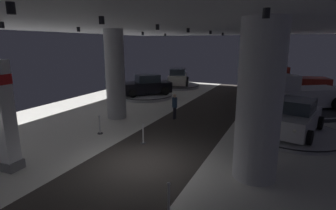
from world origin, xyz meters
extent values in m
cube|color=silver|center=(0.00, 0.00, -0.03)|extent=(24.00, 44.00, 0.05)
cube|color=#383330|center=(0.00, 0.00, 0.00)|extent=(4.40, 44.00, 0.01)
cube|color=silver|center=(0.00, 0.00, 5.55)|extent=(24.00, 44.00, 0.10)
cylinder|color=black|center=(-4.66, -1.82, 5.32)|extent=(0.16, 0.16, 0.22)
cylinder|color=black|center=(-4.52, 1.92, 5.32)|extent=(0.16, 0.16, 0.22)
cylinder|color=black|center=(-4.59, 5.06, 5.32)|extent=(0.16, 0.16, 0.22)
cylinder|color=black|center=(-4.66, 8.38, 5.32)|extent=(0.16, 0.16, 0.22)
cylinder|color=black|center=(-4.82, 12.39, 5.32)|extent=(0.16, 0.16, 0.22)
cylinder|color=black|center=(0.18, -4.91, 5.32)|extent=(0.16, 0.16, 0.22)
cylinder|color=black|center=(-0.05, -1.97, 5.32)|extent=(0.16, 0.16, 0.22)
cylinder|color=black|center=(-0.17, 1.82, 5.32)|extent=(0.16, 0.16, 0.22)
cylinder|color=black|center=(-0.06, 5.15, 5.32)|extent=(0.16, 0.16, 0.22)
cylinder|color=black|center=(0.15, 8.67, 5.32)|extent=(0.16, 0.16, 0.22)
cylinder|color=black|center=(0.04, 12.39, 5.32)|extent=(0.16, 0.16, 0.22)
cylinder|color=black|center=(4.43, -2.01, 5.32)|extent=(0.16, 0.16, 0.22)
cylinder|color=black|center=(4.46, 1.51, 5.32)|extent=(0.16, 0.16, 0.22)
cylinder|color=black|center=(4.39, 5.45, 5.32)|extent=(0.16, 0.16, 0.22)
cylinder|color=black|center=(4.45, 8.50, 5.32)|extent=(0.16, 0.16, 0.22)
cylinder|color=black|center=(4.72, 12.25, 5.32)|extent=(0.16, 0.16, 0.22)
cylinder|color=silver|center=(4.17, 0.80, 2.75)|extent=(1.50, 1.50, 5.50)
cylinder|color=#ADADB2|center=(-4.86, 5.20, 2.75)|extent=(1.19, 1.19, 5.50)
cube|color=slate|center=(-4.54, -2.48, 0.17)|extent=(1.30, 0.71, 0.35)
cylinder|color=#B7B7BC|center=(-5.82, 17.65, 0.16)|extent=(4.43, 4.43, 0.31)
cylinder|color=black|center=(-5.82, 17.65, 0.28)|extent=(4.52, 4.52, 0.05)
cube|color=silver|center=(-5.82, 17.65, 0.92)|extent=(3.07, 4.56, 0.90)
cube|color=#2D3842|center=(-5.77, 17.51, 1.67)|extent=(2.09, 2.30, 0.70)
cylinder|color=black|center=(-7.23, 18.68, 0.65)|extent=(0.43, 0.71, 0.68)
cylinder|color=black|center=(-5.34, 19.33, 0.65)|extent=(0.43, 0.71, 0.68)
cylinder|color=black|center=(-6.30, 15.98, 0.65)|extent=(0.43, 0.71, 0.68)
cylinder|color=black|center=(-4.41, 16.63, 0.65)|extent=(0.43, 0.71, 0.68)
sphere|color=white|center=(-6.96, 19.44, 1.03)|extent=(0.18, 0.18, 0.18)
sphere|color=white|center=(-6.02, 19.76, 1.03)|extent=(0.18, 0.18, 0.18)
cylinder|color=#333338|center=(5.58, 18.15, 0.14)|extent=(5.57, 5.56, 0.28)
cylinder|color=white|center=(5.58, 18.15, 0.25)|extent=(5.68, 5.68, 0.05)
cube|color=maroon|center=(5.58, 18.15, 1.03)|extent=(5.66, 3.36, 1.20)
cube|color=maroon|center=(3.93, 17.72, 2.08)|extent=(2.12, 2.26, 1.00)
cube|color=#28333D|center=(4.42, 17.85, 2.08)|extent=(0.51, 1.71, 0.75)
cylinder|color=black|center=(4.07, 16.55, 0.70)|extent=(0.88, 0.48, 0.84)
cylinder|color=black|center=(3.49, 18.82, 0.70)|extent=(0.88, 0.48, 0.84)
cylinder|color=black|center=(7.67, 17.47, 0.70)|extent=(0.88, 0.48, 0.84)
cylinder|color=black|center=(7.08, 19.75, 0.70)|extent=(0.88, 0.48, 0.84)
cylinder|color=#B7B7BC|center=(5.44, 6.00, 0.11)|extent=(4.86, 4.86, 0.22)
cylinder|color=black|center=(5.44, 6.00, 0.19)|extent=(4.96, 4.96, 0.05)
cube|color=silver|center=(5.44, 6.00, 0.83)|extent=(2.70, 4.50, 0.90)
cube|color=#2D3842|center=(5.47, 6.15, 1.58)|extent=(1.95, 2.20, 0.70)
cylinder|color=black|center=(6.09, 4.38, 0.56)|extent=(0.37, 0.71, 0.68)
cylinder|color=black|center=(4.14, 4.84, 0.56)|extent=(0.37, 0.71, 0.68)
cylinder|color=black|center=(6.73, 7.17, 0.56)|extent=(0.37, 0.71, 0.68)
cylinder|color=black|center=(4.79, 7.62, 0.56)|extent=(0.37, 0.71, 0.68)
sphere|color=white|center=(5.45, 3.89, 0.95)|extent=(0.18, 0.18, 0.18)
sphere|color=white|center=(4.49, 4.11, 0.95)|extent=(0.18, 0.18, 0.18)
cylinder|color=#B7B7BC|center=(-6.26, 11.52, 0.15)|extent=(4.46, 4.46, 0.29)
cylinder|color=black|center=(-6.26, 11.52, 0.26)|extent=(4.55, 4.55, 0.05)
cube|color=black|center=(-6.26, 11.52, 0.90)|extent=(4.21, 4.27, 0.90)
cube|color=#2D3842|center=(-6.16, 11.63, 1.65)|extent=(2.44, 2.45, 0.70)
cylinder|color=black|center=(-6.53, 9.80, 0.63)|extent=(0.63, 0.64, 0.68)
cylinder|color=black|center=(-7.97, 11.19, 0.63)|extent=(0.63, 0.64, 0.68)
cylinder|color=black|center=(-4.55, 11.85, 0.63)|extent=(0.63, 0.64, 0.68)
cylinder|color=black|center=(-5.99, 13.24, 0.63)|extent=(0.63, 0.64, 0.68)
sphere|color=white|center=(-7.33, 9.69, 1.01)|extent=(0.18, 0.18, 0.18)
sphere|color=white|center=(-8.05, 10.38, 1.01)|extent=(0.18, 0.18, 0.18)
cylinder|color=#333338|center=(5.92, 11.88, 0.15)|extent=(5.57, 5.57, 0.30)
cylinder|color=white|center=(5.92, 11.88, 0.27)|extent=(5.68, 5.68, 0.05)
cube|color=silver|center=(5.92, 11.88, 1.05)|extent=(5.55, 4.74, 1.20)
cube|color=silver|center=(4.52, 10.91, 2.10)|extent=(2.48, 2.53, 1.00)
cube|color=#28333D|center=(4.94, 11.20, 2.10)|extent=(1.06, 1.48, 0.75)
cylinder|color=black|center=(5.06, 9.85, 0.72)|extent=(0.85, 0.71, 0.84)
cylinder|color=black|center=(3.72, 11.79, 0.72)|extent=(0.85, 0.71, 0.84)
cylinder|color=black|center=(6.78, 13.90, 0.72)|extent=(0.85, 0.71, 0.84)
cylinder|color=black|center=(-1.34, 6.32, 0.40)|extent=(0.14, 0.14, 0.80)
cylinder|color=black|center=(-1.34, 6.49, 0.40)|extent=(0.14, 0.14, 0.80)
cylinder|color=#233851|center=(-1.34, 6.40, 1.06)|extent=(0.32, 0.32, 0.62)
sphere|color=beige|center=(-1.34, 6.40, 1.48)|extent=(0.22, 0.22, 0.22)
cylinder|color=#333338|center=(-1.03, 1.92, 0.02)|extent=(0.28, 0.28, 0.04)
cylinder|color=#B2B2B7|center=(-1.03, 1.92, 0.48)|extent=(0.07, 0.07, 0.96)
sphere|color=#B2B2B7|center=(-1.03, 1.92, 0.96)|extent=(0.10, 0.10, 0.10)
cylinder|color=#333338|center=(-3.80, 2.18, 0.02)|extent=(0.28, 0.28, 0.04)
cylinder|color=#B2B2B7|center=(-3.80, 2.18, 0.48)|extent=(0.07, 0.07, 0.96)
sphere|color=#B2B2B7|center=(-3.80, 2.18, 0.96)|extent=(0.10, 0.10, 0.10)
cylinder|color=#B2B2B7|center=(2.32, -2.49, 0.48)|extent=(0.07, 0.07, 0.96)
sphere|color=#B2B2B7|center=(2.32, -2.49, 0.96)|extent=(0.10, 0.10, 0.10)
camera|label=1|loc=(5.04, -8.45, 4.70)|focal=28.50mm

